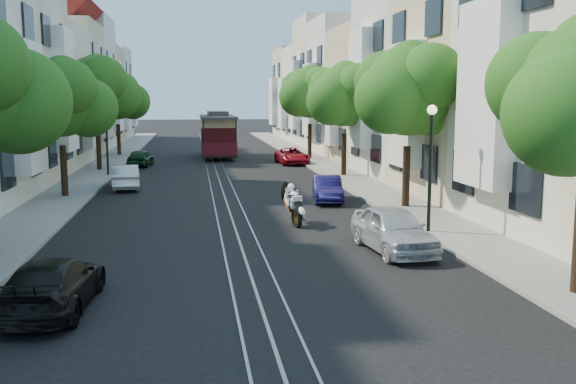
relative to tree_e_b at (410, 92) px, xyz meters
name	(u,v)px	position (x,y,z in m)	size (l,w,h in m)	color
ground	(214,165)	(-7.26, 19.02, -4.73)	(200.00, 200.00, 0.00)	black
sidewalk_east	(318,162)	(-0.01, 19.02, -4.67)	(2.50, 80.00, 0.12)	gray
sidewalk_west	(105,166)	(-14.51, 19.02, -4.67)	(2.50, 80.00, 0.12)	gray
rail_left	(206,165)	(-7.81, 19.02, -4.72)	(0.06, 80.00, 0.02)	gray
rail_slot	(214,165)	(-7.26, 19.02, -4.72)	(0.06, 80.00, 0.02)	gray
rail_right	(222,165)	(-6.71, 19.02, -4.72)	(0.06, 80.00, 0.02)	gray
lane_line	(214,165)	(-7.26, 19.02, -4.73)	(0.08, 80.00, 0.01)	tan
townhouses_east	(383,89)	(4.61, 18.94, 0.45)	(7.75, 72.00, 12.00)	beige
townhouses_west	(28,89)	(-19.13, 18.94, 0.35)	(7.75, 72.00, 11.76)	silver
tree_e_b	(410,92)	(0.00, 0.00, 0.00)	(4.93, 4.08, 6.68)	black
tree_e_c	(346,97)	(0.00, 11.00, -0.13)	(4.84, 3.99, 6.52)	black
tree_e_d	(311,94)	(0.00, 22.00, 0.13)	(5.01, 4.16, 6.85)	black
tree_w_b	(62,101)	(-14.40, 5.00, -0.34)	(4.72, 3.87, 6.27)	black
tree_w_c	(97,89)	(-14.40, 16.00, 0.34)	(5.13, 4.28, 7.09)	black
tree_w_d	(118,97)	(-14.40, 27.00, -0.13)	(4.84, 3.99, 6.52)	black
lamp_east	(431,149)	(-0.96, -4.98, -1.89)	(0.32, 0.32, 4.16)	black
lamp_west	(106,128)	(-13.56, 13.02, -1.89)	(0.32, 0.32, 4.16)	black
sportbike_rider	(292,202)	(-5.20, -2.70, -3.88)	(0.69, 1.92, 1.57)	black
cable_car	(218,132)	(-6.76, 24.80, -2.82)	(2.64, 8.42, 3.24)	black
parked_car_e_near	(393,229)	(-2.86, -7.12, -4.07)	(1.58, 3.92, 1.33)	#ADB2BA
parked_car_e_mid	(327,189)	(-2.86, 2.32, -4.17)	(1.19, 3.40, 1.12)	#110E46
parked_car_e_far	(292,156)	(-1.89, 18.75, -4.17)	(1.87, 4.06, 1.13)	maroon
parked_car_w_near	(53,284)	(-11.66, -11.21, -4.16)	(1.61, 3.96, 1.15)	black
parked_car_w_mid	(125,177)	(-12.05, 7.72, -4.12)	(1.29, 3.69, 1.22)	silver
parked_car_w_far	(141,158)	(-12.15, 18.70, -4.16)	(1.36, 3.37, 1.15)	#143218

